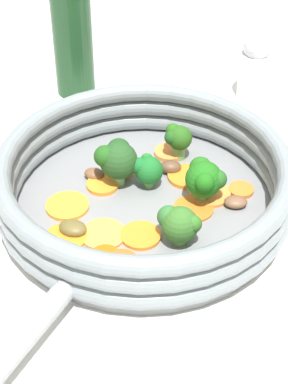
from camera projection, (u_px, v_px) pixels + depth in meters
name	position (u px, v px, depth m)	size (l,w,h in m)	color
ground_plane	(144.00, 211.00, 0.71)	(4.00, 4.00, 0.00)	silver
skillet	(144.00, 207.00, 0.71)	(0.30, 0.30, 0.01)	gray
skillet_rim_wall	(144.00, 180.00, 0.69)	(0.32, 0.32, 0.06)	gray
skillet_rivet_left	(41.00, 266.00, 0.62)	(0.01, 0.01, 0.01)	gray
skillet_rivet_right	(113.00, 296.00, 0.59)	(0.01, 0.01, 0.01)	gray
carrot_slice_0	(65.00, 238.00, 0.66)	(0.04, 0.04, 0.00)	orange
carrot_slice_1	(105.00, 256.00, 0.64)	(0.03, 0.03, 0.00)	#DB5D0F
carrot_slice_2	(204.00, 182.00, 0.73)	(0.04, 0.04, 0.01)	#ED973A
carrot_slice_3	(141.00, 235.00, 0.66)	(0.04, 0.04, 0.00)	orange
carrot_slice_4	(122.00, 262.00, 0.63)	(0.03, 0.03, 0.01)	#D85E1F
carrot_slice_5	(121.00, 170.00, 0.75)	(0.03, 0.03, 0.01)	orange
carrot_slice_6	(67.00, 206.00, 0.70)	(0.05, 0.05, 0.00)	orange
carrot_slice_7	(103.00, 234.00, 0.66)	(0.05, 0.05, 0.00)	#F99941
carrot_slice_8	(103.00, 185.00, 0.73)	(0.04, 0.04, 0.00)	orange
carrot_slice_9	(186.00, 176.00, 0.74)	(0.04, 0.04, 0.00)	orange
carrot_slice_10	(240.00, 189.00, 0.72)	(0.03, 0.03, 0.00)	orange
carrot_slice_11	(209.00, 193.00, 0.71)	(0.05, 0.05, 0.00)	orange
carrot_slice_12	(193.00, 208.00, 0.70)	(0.04, 0.04, 0.00)	orange
carrot_slice_13	(169.00, 152.00, 0.77)	(0.04, 0.04, 0.01)	#F98A3F
broccoli_floret_0	(178.00, 138.00, 0.75)	(0.03, 0.03, 0.04)	#74A752
broccoli_floret_1	(117.00, 159.00, 0.71)	(0.05, 0.05, 0.05)	#87B366
broccoli_floret_2	(179.00, 224.00, 0.64)	(0.04, 0.04, 0.04)	#6C8953
broccoli_floret_3	(147.00, 169.00, 0.72)	(0.03, 0.04, 0.04)	#71A555
broccoli_floret_4	(205.00, 178.00, 0.69)	(0.05, 0.04, 0.05)	#75A25D
mushroom_piece_0	(73.00, 228.00, 0.66)	(0.03, 0.02, 0.01)	brown
mushroom_piece_1	(236.00, 202.00, 0.70)	(0.03, 0.02, 0.01)	brown
mushroom_piece_2	(94.00, 174.00, 0.74)	(0.02, 0.02, 0.01)	brown
mushroom_piece_3	(170.00, 167.00, 0.74)	(0.03, 0.02, 0.01)	brown
salt_shaker	(255.00, 67.00, 0.88)	(0.04, 0.04, 0.10)	white
oil_bottle	(71.00, 17.00, 0.85)	(0.05, 0.05, 0.27)	#193D1E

